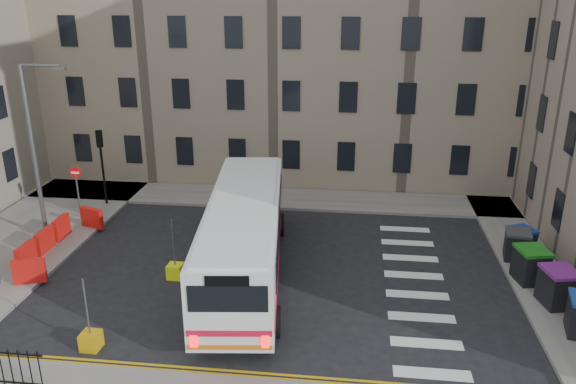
% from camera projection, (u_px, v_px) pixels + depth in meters
% --- Properties ---
extents(ground, '(120.00, 120.00, 0.00)m').
position_uv_depth(ground, '(317.00, 274.00, 23.37)').
color(ground, black).
rests_on(ground, ground).
extents(pavement_north, '(36.00, 3.20, 0.15)m').
position_uv_depth(pavement_north, '(223.00, 196.00, 32.05)').
color(pavement_north, slate).
rests_on(pavement_north, ground).
extents(pavement_east, '(2.40, 26.00, 0.15)m').
position_uv_depth(pavement_east, '(516.00, 243.00, 26.08)').
color(pavement_east, slate).
rests_on(pavement_east, ground).
extents(pavement_west, '(6.00, 22.00, 0.15)m').
position_uv_depth(pavement_west, '(15.00, 246.00, 25.85)').
color(pavement_west, slate).
rests_on(pavement_west, ground).
extents(terrace_north, '(38.30, 10.80, 17.20)m').
position_uv_depth(terrace_north, '(227.00, 32.00, 35.70)').
color(terrace_north, gray).
rests_on(terrace_north, ground).
extents(traffic_light_nw, '(0.28, 0.22, 4.10)m').
position_uv_depth(traffic_light_nw, '(101.00, 156.00, 29.81)').
color(traffic_light_nw, black).
rests_on(traffic_light_nw, pavement_west).
extents(streetlamp, '(0.50, 0.22, 8.14)m').
position_uv_depth(streetlamp, '(33.00, 151.00, 25.22)').
color(streetlamp, '#595B5E').
rests_on(streetlamp, pavement_west).
extents(no_entry_north, '(0.60, 0.08, 3.00)m').
position_uv_depth(no_entry_north, '(77.00, 181.00, 28.27)').
color(no_entry_north, '#595B5E').
rests_on(no_entry_north, pavement_west).
extents(roadworks_barriers, '(1.66, 6.26, 1.00)m').
position_uv_depth(roadworks_barriers, '(52.00, 241.00, 24.94)').
color(roadworks_barriers, red).
rests_on(roadworks_barriers, pavement_west).
extents(bus, '(4.14, 12.41, 3.31)m').
position_uv_depth(bus, '(245.00, 233.00, 22.66)').
color(bus, white).
rests_on(bus, ground).
extents(wheelie_bin_b, '(1.37, 1.50, 1.43)m').
position_uv_depth(wheelie_bin_b, '(558.00, 287.00, 20.67)').
color(wheelie_bin_b, black).
rests_on(wheelie_bin_b, pavement_east).
extents(wheelie_bin_c, '(1.34, 1.47, 1.41)m').
position_uv_depth(wheelie_bin_c, '(531.00, 265.00, 22.35)').
color(wheelie_bin_c, black).
rests_on(wheelie_bin_c, pavement_east).
extents(wheelie_bin_d, '(1.22, 1.34, 1.30)m').
position_uv_depth(wheelie_bin_d, '(517.00, 245.00, 24.24)').
color(wheelie_bin_d, black).
rests_on(wheelie_bin_d, pavement_east).
extents(wheelie_bin_e, '(1.24, 1.32, 1.16)m').
position_uv_depth(wheelie_bin_e, '(521.00, 240.00, 24.80)').
color(wheelie_bin_e, black).
rests_on(wheelie_bin_e, pavement_east).
extents(bollard_yellow, '(0.63, 0.63, 0.60)m').
position_uv_depth(bollard_yellow, '(175.00, 271.00, 23.02)').
color(bollard_yellow, '#E6F00D').
rests_on(bollard_yellow, ground).
extents(bollard_chevron, '(0.63, 0.63, 0.60)m').
position_uv_depth(bollard_chevron, '(91.00, 341.00, 18.45)').
color(bollard_chevron, '#C3930B').
rests_on(bollard_chevron, ground).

